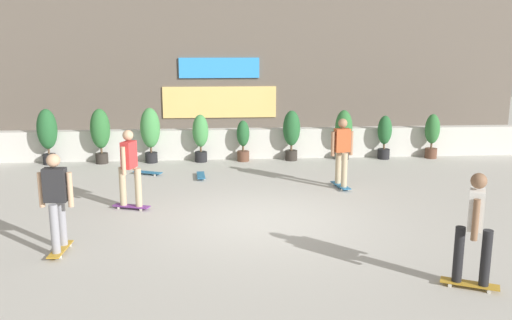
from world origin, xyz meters
The scene contains 18 objects.
ground_plane centered at (0.00, 0.00, 0.00)m, with size 48.00×48.00×0.00m, color #B2AFA8.
planter_wall centered at (0.00, 6.00, 0.45)m, with size 18.00×0.40×0.90m, color beige.
building_backdrop centered at (0.00, 10.00, 3.25)m, with size 20.00×2.08×6.50m.
potted_plant_0 centered at (-5.71, 5.55, 0.95)m, with size 0.57×0.57×1.61m.
potted_plant_1 centered at (-4.21, 5.55, 0.94)m, with size 0.56×0.56×1.60m.
potted_plant_2 centered at (-2.78, 5.55, 0.95)m, with size 0.57×0.57×1.62m.
potted_plant_3 centered at (-1.33, 5.55, 0.80)m, with size 0.47×0.47×1.40m.
potted_plant_4 centered at (-0.08, 5.55, 0.65)m, with size 0.38×0.38×1.22m.
potted_plant_5 centered at (1.37, 5.55, 0.87)m, with size 0.51×0.51×1.50m.
potted_plant_6 centered at (2.94, 5.55, 0.87)m, with size 0.51×0.51×1.50m.
potted_plant_7 centered at (4.20, 5.55, 0.74)m, with size 0.42×0.42×1.32m.
potted_plant_8 centered at (5.67, 5.55, 0.76)m, with size 0.44×0.44×1.35m.
skater_mid_plaza centered at (-2.69, 0.94, 0.94)m, with size 0.82×0.53×1.70m.
skater_far_left centered at (-3.51, -1.45, 0.94)m, with size 0.56×0.81×1.70m.
skater_by_wall_right centered at (2.71, -3.25, 0.94)m, with size 0.80×0.54×1.70m.
skater_by_wall_left centered at (2.12, 2.29, 0.94)m, with size 0.55×0.82×1.70m.
skateboard_near_camera centered at (-2.71, 4.02, 0.06)m, with size 0.81×0.51×0.08m.
skateboard_aside centered at (-1.29, 3.58, 0.06)m, with size 0.25×0.81×0.08m.
Camera 1 is at (-0.89, -10.19, 3.43)m, focal length 37.93 mm.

